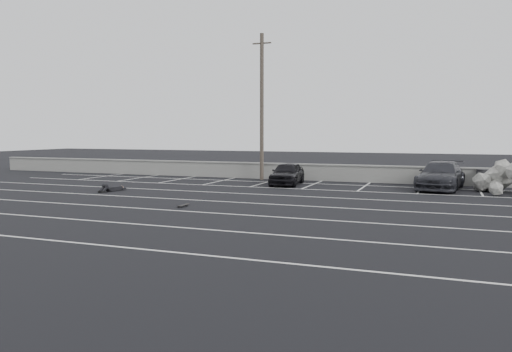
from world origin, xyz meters
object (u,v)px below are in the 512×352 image
at_px(trash_bin, 482,178).
at_px(skateboard, 183,205).
at_px(car_left, 287,173).
at_px(utility_pole, 262,107).
at_px(car_right, 441,175).
at_px(person, 116,187).

bearing_deg(trash_bin, skateboard, -133.51).
bearing_deg(car_left, utility_pole, 131.64).
xyz_separation_m(car_right, trash_bin, (2.15, 1.96, -0.23)).
xyz_separation_m(car_right, person, (-15.99, -6.85, -0.53)).
bearing_deg(skateboard, trash_bin, 48.77).
bearing_deg(trash_bin, person, -154.09).
xyz_separation_m(trash_bin, skateboard, (-11.99, -12.63, -0.45)).
bearing_deg(utility_pole, car_left, -43.18).
bearing_deg(utility_pole, skateboard, -85.13).
relative_size(car_right, trash_bin, 5.09).
xyz_separation_m(car_left, utility_pole, (-2.43, 2.28, 4.04)).
height_order(utility_pole, skateboard, utility_pole).
bearing_deg(car_right, car_left, -167.34).
bearing_deg(utility_pole, trash_bin, 1.76).
bearing_deg(skateboard, car_right, 49.60).
bearing_deg(car_left, trash_bin, 8.99).
xyz_separation_m(utility_pole, person, (-5.11, -8.41, -4.49)).
height_order(car_right, utility_pole, utility_pole).
bearing_deg(person, car_right, 29.07).
relative_size(trash_bin, person, 0.45).
height_order(trash_bin, skateboard, trash_bin).
xyz_separation_m(trash_bin, person, (-18.14, -8.81, -0.30)).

